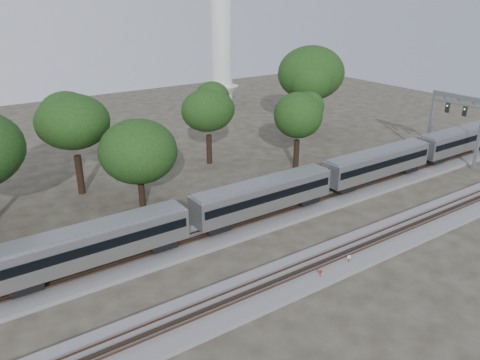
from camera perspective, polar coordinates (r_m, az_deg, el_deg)
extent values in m
plane|color=#383328|center=(42.13, 1.11, -10.13)|extent=(160.00, 160.00, 0.00)
cube|color=slate|center=(46.37, -3.21, -6.66)|extent=(160.00, 5.00, 0.40)
cube|color=brown|center=(45.61, -2.75, -6.52)|extent=(160.00, 0.08, 0.15)
cube|color=brown|center=(46.70, -3.68, -5.82)|extent=(160.00, 0.08, 0.15)
cube|color=slate|center=(39.36, 4.56, -12.41)|extent=(160.00, 5.00, 0.40)
cube|color=brown|center=(38.65, 5.26, -12.34)|extent=(160.00, 0.08, 0.15)
cube|color=brown|center=(39.57, 3.92, -11.39)|extent=(160.00, 0.08, 0.15)
cube|color=#B0B2B7|center=(41.12, -17.18, -7.31)|extent=(16.14, 2.78, 2.78)
cube|color=black|center=(40.99, -17.23, -6.97)|extent=(15.58, 2.83, 0.83)
cube|color=gray|center=(40.46, -17.41, -5.53)|extent=(15.77, 2.23, 0.32)
cube|color=black|center=(41.11, -24.76, -11.42)|extent=(2.41, 2.04, 0.83)
cube|color=black|center=(43.67, -9.60, -7.47)|extent=(2.41, 2.04, 0.83)
cube|color=#B0B2B7|center=(48.20, 2.86, -1.84)|extent=(16.14, 2.78, 2.78)
cube|color=black|center=(48.08, 2.87, -1.54)|extent=(15.58, 2.83, 0.83)
cube|color=gray|center=(47.64, 2.89, -0.26)|extent=(15.77, 2.23, 0.32)
cube|color=black|center=(46.01, -3.03, -5.56)|extent=(2.41, 2.04, 0.83)
cube|color=black|center=(52.38, 7.94, -2.19)|extent=(2.41, 2.04, 0.83)
cube|color=#B0B2B7|center=(59.72, 16.41, 2.04)|extent=(16.14, 2.78, 2.78)
cube|color=black|center=(59.63, 16.44, 2.29)|extent=(15.58, 2.83, 0.83)
cube|color=gray|center=(59.27, 16.55, 3.35)|extent=(15.77, 2.23, 0.32)
cube|color=black|center=(56.18, 12.37, -0.79)|extent=(2.41, 2.04, 0.83)
cube|color=black|center=(64.75, 19.58, 1.49)|extent=(2.41, 2.04, 0.83)
cube|color=#B0B2B7|center=(73.64, 25.25, 4.52)|extent=(16.14, 2.78, 2.78)
cube|color=black|center=(73.57, 25.28, 4.73)|extent=(15.58, 2.83, 0.83)
cube|color=gray|center=(73.27, 25.43, 5.59)|extent=(15.77, 2.23, 0.32)
cube|color=black|center=(69.34, 22.48, 2.40)|extent=(2.41, 2.04, 0.83)
cylinder|color=#512D19|center=(40.19, 9.74, -11.46)|extent=(0.06, 0.06, 0.91)
cylinder|color=#B4110C|center=(39.97, 9.78, -10.98)|extent=(0.32, 0.12, 0.32)
cylinder|color=#512D19|center=(42.61, 13.11, -9.61)|extent=(0.06, 0.06, 0.96)
cylinder|color=silver|center=(42.39, 13.16, -9.12)|extent=(0.34, 0.13, 0.34)
cube|color=#512D19|center=(43.73, 14.27, -9.35)|extent=(0.56, 0.41, 0.30)
cylinder|color=silver|center=(97.99, -2.29, 17.54)|extent=(4.26, 4.26, 29.80)
cone|color=silver|center=(99.78, -2.18, 10.21)|extent=(6.81, 6.81, 4.26)
cube|color=gray|center=(69.71, 27.17, 4.88)|extent=(0.37, 0.37, 9.56)
cube|color=gray|center=(73.36, 22.19, 6.43)|extent=(0.37, 0.37, 9.56)
cube|color=gray|center=(70.50, 25.19, 9.15)|extent=(0.43, 7.86, 0.64)
cube|color=gray|center=(70.68, 25.07, 8.40)|extent=(0.27, 7.86, 0.27)
cube|color=black|center=(69.94, 25.71, 7.54)|extent=(0.27, 0.53, 1.28)
cube|color=black|center=(71.21, 23.97, 8.04)|extent=(0.27, 0.53, 1.28)
cylinder|color=black|center=(58.35, -18.95, 0.65)|extent=(0.70, 0.70, 4.73)
ellipsoid|color=#133411|center=(56.48, -19.74, 6.73)|extent=(8.92, 8.92, 7.58)
cylinder|color=black|center=(52.99, -11.90, -1.45)|extent=(0.70, 0.70, 3.52)
ellipsoid|color=#133411|center=(51.32, -12.31, 3.45)|extent=(6.64, 6.64, 5.64)
cylinder|color=black|center=(65.31, -3.78, 3.76)|extent=(0.70, 0.70, 4.10)
ellipsoid|color=#133411|center=(63.80, -3.90, 8.52)|extent=(7.74, 7.74, 6.58)
cylinder|color=black|center=(63.80, 6.87, 3.14)|extent=(0.70, 0.70, 3.98)
ellipsoid|color=#133411|center=(62.28, 7.09, 7.85)|extent=(7.51, 7.51, 6.38)
cylinder|color=black|center=(79.77, 8.36, 7.46)|extent=(0.70, 0.70, 5.51)
ellipsoid|color=#133411|center=(78.27, 8.66, 12.76)|extent=(10.38, 10.38, 8.82)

